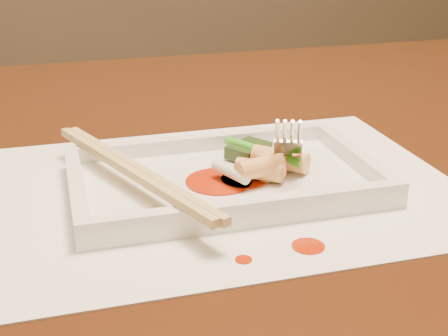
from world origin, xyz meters
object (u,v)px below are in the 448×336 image
object	(u,v)px
plate_base	(224,183)
fork	(296,84)
table	(256,240)
placemat	(224,188)
chopstick_a	(128,170)

from	to	relation	value
plate_base	fork	xyz separation A→B (m)	(0.07, 0.02, 0.08)
table	placemat	world-z (taller)	placemat
plate_base	chopstick_a	bearing A→B (deg)	180.00
plate_base	placemat	bearing A→B (deg)	0.00
table	plate_base	size ratio (longest dim) A/B	5.38
table	plate_base	bearing A→B (deg)	-126.56
table	chopstick_a	bearing A→B (deg)	-150.97
table	chopstick_a	world-z (taller)	chopstick_a
chopstick_a	fork	bearing A→B (deg)	6.75
fork	placemat	bearing A→B (deg)	-165.58
plate_base	chopstick_a	xyz separation A→B (m)	(-0.08, 0.00, 0.02)
plate_base	chopstick_a	world-z (taller)	chopstick_a
table	plate_base	world-z (taller)	plate_base
placemat	plate_base	size ratio (longest dim) A/B	1.54
placemat	table	bearing A→B (deg)	53.44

